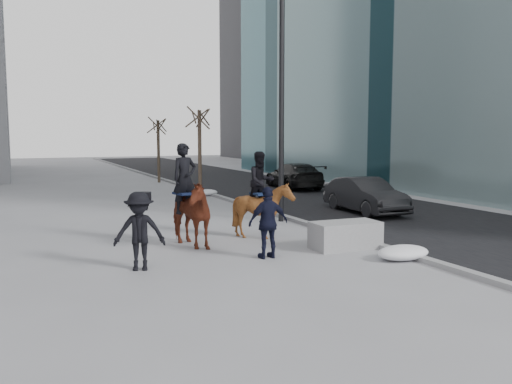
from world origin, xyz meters
name	(u,v)px	position (x,y,z in m)	size (l,w,h in m)	color
ground	(276,258)	(0.00, 0.00, 0.00)	(120.00, 120.00, 0.00)	gray
road	(316,199)	(7.00, 10.00, 0.01)	(8.00, 90.00, 0.01)	black
curb	(236,202)	(3.00, 10.00, 0.06)	(0.25, 90.00, 0.12)	gray
planter	(345,235)	(2.13, 0.19, 0.36)	(1.79, 0.90, 0.72)	gray
car_near	(365,195)	(6.44, 5.37, 0.68)	(1.43, 4.11, 1.35)	black
car_far	(294,176)	(8.29, 14.56, 0.70)	(1.97, 4.86, 1.41)	black
tree_near	(200,149)	(2.40, 13.14, 2.29)	(1.20, 1.20, 4.58)	#392821
tree_far	(158,148)	(2.40, 21.21, 2.13)	(1.20, 1.20, 4.25)	#382921
mounted_left	(186,208)	(-1.60, 2.18, 1.03)	(1.42, 2.30, 2.77)	#4F1B0F
mounted_right	(263,204)	(0.72, 2.35, 1.01)	(1.42, 1.57, 2.51)	#4D230F
feeder	(268,223)	(-0.20, 0.03, 0.88)	(1.03, 0.86, 1.75)	black
camera_crew	(139,231)	(-3.30, 0.15, 0.89)	(1.28, 0.97, 1.75)	black
lamppost	(280,75)	(2.60, 4.99, 4.99)	(0.25, 1.55, 9.09)	black
snow_piles	(273,213)	(2.70, 5.70, 0.16)	(1.37, 15.52, 0.35)	silver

